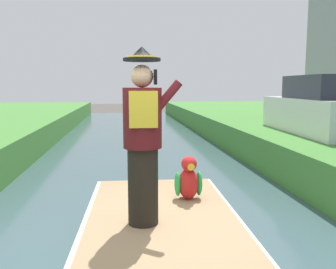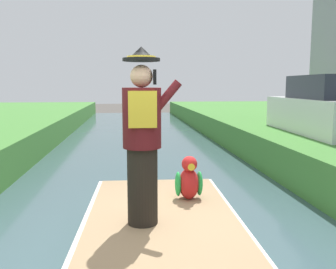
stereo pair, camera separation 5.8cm
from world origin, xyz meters
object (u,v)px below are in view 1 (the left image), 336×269
Objects in this scene: boat at (165,256)px; parrot_plush at (188,180)px; parked_car_white at (322,109)px; person_pirate at (143,138)px.

parrot_plush is at bearing 65.95° from boat.
parrot_plush reaches higher than boat.
boat is 7.36m from parked_car_white.
person_pirate reaches higher than boat.
person_pirate is 3.25× the size of parrot_plush.
parrot_plush is (0.62, 0.78, -0.68)m from person_pirate.
person_pirate is 1.21m from parrot_plush.
boat is at bearing -28.54° from person_pirate.
person_pirate is at bearing 144.83° from boat.
boat is 1.16m from parrot_plush.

